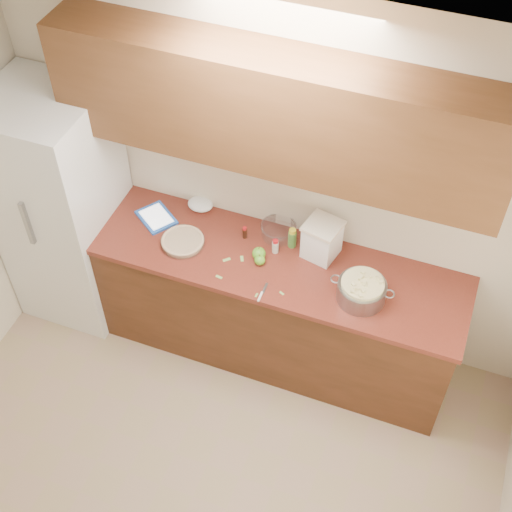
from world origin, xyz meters
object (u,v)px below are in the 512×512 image
at_px(pie, 183,242).
at_px(tablet, 156,217).
at_px(colander, 362,291).
at_px(flour_canister, 322,239).

height_order(pie, tablet, pie).
bearing_deg(tablet, pie, 5.26).
xyz_separation_m(colander, flour_canister, (-0.33, 0.26, 0.06)).
bearing_deg(colander, flour_canister, 141.62).
height_order(pie, colander, colander).
relative_size(pie, flour_canister, 1.09).
xyz_separation_m(pie, colander, (1.19, -0.03, 0.05)).
height_order(pie, flour_canister, flour_canister).
bearing_deg(colander, tablet, 172.87).
distance_m(flour_canister, tablet, 1.13).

